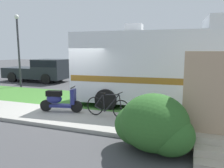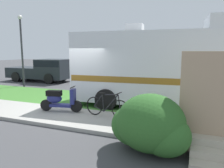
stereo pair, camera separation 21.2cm
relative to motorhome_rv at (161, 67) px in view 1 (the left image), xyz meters
The scene contains 9 objects.
ground_plane 4.00m from the motorhome_rv, 154.52° to the right, with size 80.00×80.00×0.00m, color #424244.
sidewalk 4.58m from the motorhome_rv, 139.79° to the right, with size 24.00×2.00×0.12m.
grass_strip 3.67m from the motorhome_rv, behind, with size 24.00×3.40×0.08m.
motorhome_rv is the anchor object (origin of this frame).
scooter 4.33m from the motorhome_rv, 144.48° to the right, with size 1.62×0.62×0.97m.
bicycle 3.08m from the motorhome_rv, 121.10° to the right, with size 1.69×0.52×0.89m.
pickup_truck_near 10.74m from the motorhome_rv, 154.56° to the left, with size 5.11×2.13×1.74m.
bush_by_porch 4.39m from the motorhome_rv, 84.48° to the right, with size 1.95×1.46×1.38m.
street_lamp_post 9.64m from the motorhome_rv, 167.65° to the left, with size 0.28×0.28×4.66m.
Camera 1 is at (4.44, -7.66, 2.42)m, focal length 34.80 mm.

